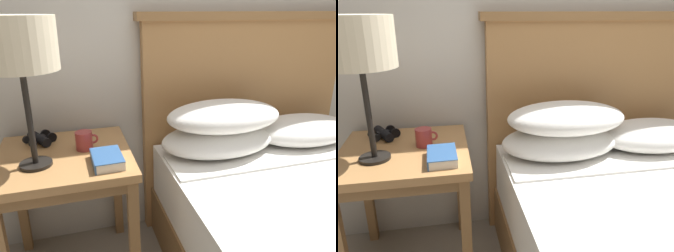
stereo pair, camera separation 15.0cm
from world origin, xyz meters
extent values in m
cube|color=beige|center=(0.00, 0.91, 1.30)|extent=(8.00, 0.06, 2.60)
cube|color=#AD7A47|center=(-0.70, 0.57, 0.64)|extent=(0.58, 0.58, 0.04)
cube|color=brown|center=(-0.70, 0.57, 0.60)|extent=(0.55, 0.55, 0.05)
cube|color=olive|center=(-0.45, 0.31, 0.31)|extent=(0.04, 0.04, 0.62)
cube|color=olive|center=(-0.96, 0.82, 0.31)|extent=(0.04, 0.04, 0.62)
cube|color=olive|center=(-0.45, 0.82, 0.31)|extent=(0.04, 0.04, 0.62)
cube|color=white|center=(0.34, 0.49, 0.55)|extent=(1.13, 0.28, 0.01)
cube|color=#AD7A47|center=(0.34, 0.84, 0.60)|extent=(1.23, 0.06, 1.21)
cube|color=olive|center=(0.34, 0.84, 1.23)|extent=(1.29, 0.10, 0.04)
ellipsoid|color=white|center=(0.06, 0.60, 0.62)|extent=(0.60, 0.36, 0.15)
ellipsoid|color=white|center=(0.58, 0.60, 0.62)|extent=(0.60, 0.36, 0.15)
ellipsoid|color=white|center=(0.09, 0.60, 0.75)|extent=(0.60, 0.36, 0.15)
cylinder|color=black|center=(-0.81, 0.48, 0.66)|extent=(0.13, 0.13, 0.01)
cylinder|color=black|center=(-0.81, 0.48, 0.86)|extent=(0.02, 0.02, 0.38)
cylinder|color=beige|center=(-0.81, 0.48, 1.15)|extent=(0.28, 0.28, 0.20)
cube|color=silver|center=(-0.53, 0.42, 0.67)|extent=(0.12, 0.18, 0.04)
cube|color=#2D568E|center=(-0.53, 0.42, 0.70)|extent=(0.13, 0.19, 0.00)
cube|color=#2D568E|center=(-0.59, 0.41, 0.67)|extent=(0.01, 0.18, 0.04)
cylinder|color=black|center=(-0.80, 0.70, 0.68)|extent=(0.09, 0.10, 0.04)
cylinder|color=black|center=(-0.76, 0.73, 0.68)|extent=(0.05, 0.03, 0.05)
cylinder|color=black|center=(-0.84, 0.68, 0.68)|extent=(0.04, 0.03, 0.04)
cylinder|color=black|center=(-0.83, 0.76, 0.68)|extent=(0.09, 0.10, 0.04)
cylinder|color=black|center=(-0.79, 0.78, 0.68)|extent=(0.05, 0.03, 0.05)
cylinder|color=black|center=(-0.87, 0.74, 0.68)|extent=(0.04, 0.03, 0.04)
cube|color=black|center=(-0.81, 0.73, 0.69)|extent=(0.07, 0.06, 0.01)
cylinder|color=black|center=(-0.81, 0.73, 0.69)|extent=(0.02, 0.02, 0.02)
cylinder|color=#993333|center=(-0.61, 0.59, 0.70)|extent=(0.08, 0.08, 0.08)
torus|color=#993333|center=(-0.57, 0.59, 0.70)|extent=(0.05, 0.01, 0.05)
camera|label=1|loc=(-0.64, -0.83, 1.27)|focal=35.00mm
camera|label=2|loc=(-0.50, -0.87, 1.27)|focal=35.00mm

